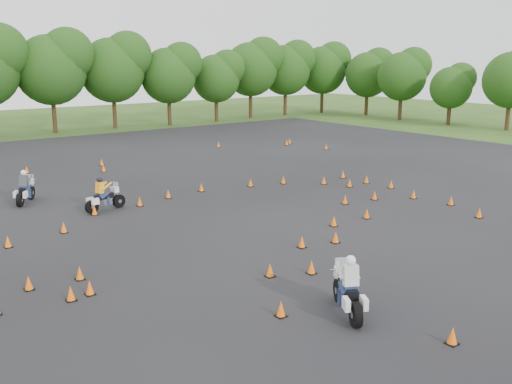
{
  "coord_description": "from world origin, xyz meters",
  "views": [
    {
      "loc": [
        -15.49,
        -16.4,
        7.25
      ],
      "look_at": [
        0.0,
        4.0,
        1.2
      ],
      "focal_mm": 40.0,
      "sensor_mm": 36.0,
      "label": 1
    }
  ],
  "objects": [
    {
      "name": "rider_yellow",
      "position": [
        -5.12,
        9.3,
        0.85
      ],
      "size": [
        2.27,
        1.08,
        1.69
      ],
      "primitive_type": null,
      "rotation": [
        0.0,
        0.0,
        0.19
      ],
      "color": "#FBA516",
      "rests_on": "ground"
    },
    {
      "name": "treeline",
      "position": [
        2.23,
        35.42,
        4.68
      ],
      "size": [
        86.91,
        32.57,
        10.84
      ],
      "color": "#1E4112",
      "rests_on": "ground"
    },
    {
      "name": "traffic_cones",
      "position": [
        -0.18,
        5.55,
        0.23
      ],
      "size": [
        36.53,
        33.46,
        0.45
      ],
      "color": "#FF670A",
      "rests_on": "asphalt_pad"
    },
    {
      "name": "rider_white",
      "position": [
        -4.13,
        -5.81,
        0.93
      ],
      "size": [
        1.84,
        2.45,
        1.85
      ],
      "primitive_type": null,
      "rotation": [
        0.0,
        0.0,
        1.05
      ],
      "color": "beige",
      "rests_on": "ground"
    },
    {
      "name": "asphalt_pad",
      "position": [
        0.0,
        6.0,
        0.01
      ],
      "size": [
        62.0,
        62.0,
        0.0
      ],
      "primitive_type": "plane",
      "color": "black",
      "rests_on": "ground"
    },
    {
      "name": "ground",
      "position": [
        0.0,
        0.0,
        0.0
      ],
      "size": [
        140.0,
        140.0,
        0.0
      ],
      "primitive_type": "plane",
      "color": "#2D5119",
      "rests_on": "ground"
    },
    {
      "name": "rider_grey",
      "position": [
        -7.79,
        13.24,
        0.88
      ],
      "size": [
        1.86,
        2.25,
        1.75
      ],
      "primitive_type": null,
      "rotation": [
        0.0,
        0.0,
        0.96
      ],
      "color": "#3C3E43",
      "rests_on": "ground"
    }
  ]
}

